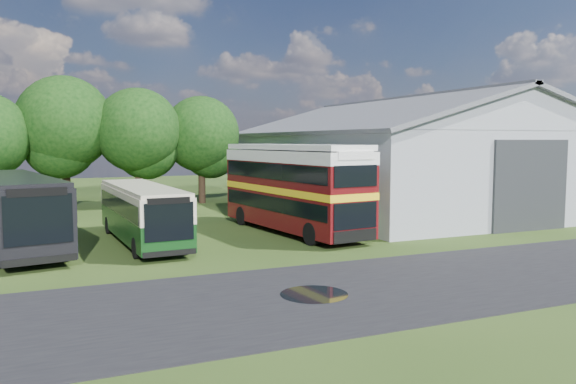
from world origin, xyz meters
name	(u,v)px	position (x,y,z in m)	size (l,w,h in m)	color
ground	(315,271)	(0.00, 0.00, 0.00)	(120.00, 120.00, 0.00)	#213711
asphalt_road	(429,281)	(3.00, -3.00, 0.00)	(60.00, 8.00, 0.02)	black
puddle	(314,295)	(-1.50, -3.00, 0.00)	(2.20, 2.20, 0.01)	black
storage_shed	(403,151)	(15.00, 15.98, 4.17)	(18.80, 24.80, 8.15)	gray
tree_mid	(64,123)	(-8.00, 24.80, 6.18)	(6.80, 6.80, 9.60)	black
tree_right_a	(138,131)	(-3.00, 23.80, 5.69)	(6.26, 6.26, 8.83)	black
tree_right_b	(201,134)	(2.00, 24.60, 5.44)	(5.98, 5.98, 8.45)	black
shrub_front	(361,236)	(5.60, 6.00, 0.00)	(1.70, 1.70, 1.70)	#194714
shrub_mid	(343,231)	(5.60, 8.00, 0.00)	(1.60, 1.60, 1.60)	#194714
shrub_back	(326,226)	(5.60, 10.00, 0.00)	(1.80, 1.80, 1.80)	#194714
bus_green_single	(142,213)	(-5.11, 8.56, 1.48)	(2.94, 10.23, 2.79)	black
bus_maroon_double	(293,189)	(2.88, 8.61, 2.37)	(4.19, 11.31, 4.75)	black
bus_dark_single	(14,210)	(-10.70, 9.61, 1.78)	(4.96, 12.44, 3.35)	black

